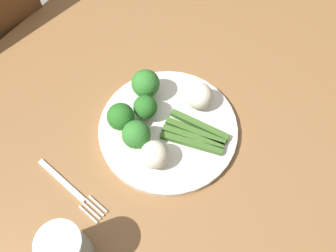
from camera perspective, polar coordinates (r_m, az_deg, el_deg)
ground_plane at (r=1.41m, az=-0.52°, el=-12.83°), size 6.00×6.00×0.02m
dining_table at (r=0.83m, az=-0.86°, el=-1.08°), size 1.25×0.82×0.72m
plate at (r=0.70m, az=0.00°, el=-0.49°), size 0.27×0.27×0.01m
asparagus_bundle at (r=0.68m, az=4.23°, el=-1.42°), size 0.07×0.13×0.01m
broccoli_right at (r=0.68m, az=-3.62°, el=2.96°), size 0.05×0.05×0.06m
broccoli_back at (r=0.65m, az=-5.05°, el=-1.39°), size 0.05×0.05×0.06m
broccoli_front at (r=0.70m, az=-3.67°, el=6.56°), size 0.06×0.06×0.07m
broccoli_near_center at (r=0.67m, az=-7.48°, el=1.43°), size 0.05×0.05×0.06m
cauliflower_mid at (r=0.70m, az=4.96°, el=4.74°), size 0.05×0.05×0.05m
cauliflower_back_right at (r=0.64m, az=-2.15°, el=-4.56°), size 0.05×0.05×0.05m
fork at (r=0.68m, az=-15.07°, el=-9.63°), size 0.03×0.17×0.00m
water_glass at (r=0.60m, az=-15.82°, el=-18.27°), size 0.07×0.07×0.10m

